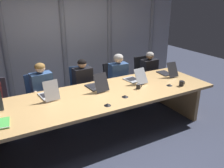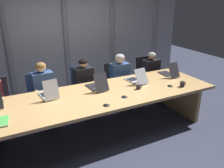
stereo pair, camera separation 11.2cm
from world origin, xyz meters
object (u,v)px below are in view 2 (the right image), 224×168
object	(u,v)px
laptop_center	(97,85)
laptop_right_end	(169,73)
office_chair_center	(84,95)
conference_mic_middle	(124,96)
laptop_right_mid	(136,79)
office_chair_left_mid	(42,103)
office_chair_right_end	(148,82)
person_left_mid	(45,90)
conference_mic_left_side	(106,104)
coffee_mug_near	(182,84)
person_center	(86,84)
laptop_left_mid	(49,93)
coffee_mug_far	(139,87)
person_right_mid	(121,77)
person_right_end	(153,73)
conference_mic_right_side	(170,85)
office_chair_right_mid	(118,88)

from	to	relation	value
laptop_center	laptop_right_end	xyz separation A→B (m)	(1.63, -0.01, -0.00)
office_chair_center	conference_mic_middle	distance (m)	1.37
office_chair_center	laptop_right_mid	bearing A→B (deg)	53.62
office_chair_left_mid	office_chair_right_end	bearing A→B (deg)	87.68
conference_mic_middle	person_left_mid	bearing A→B (deg)	133.43
conference_mic_left_side	laptop_right_end	bearing A→B (deg)	21.00
coffee_mug_near	person_center	bearing A→B (deg)	140.01
laptop_left_mid	laptop_right_end	bearing A→B (deg)	-96.65
coffee_mug_far	person_right_mid	bearing A→B (deg)	79.31
person_right_mid	person_right_end	distance (m)	0.85
laptop_right_mid	conference_mic_right_side	world-z (taller)	laptop_right_mid
person_right_mid	coffee_mug_far	size ratio (longest dim) A/B	9.54
laptop_center	conference_mic_right_side	xyz separation A→B (m)	(1.24, -0.52, -0.04)
laptop_center	laptop_right_end	size ratio (longest dim) A/B	1.01
laptop_center	coffee_mug_near	world-z (taller)	laptop_center
person_right_end	conference_mic_left_side	size ratio (longest dim) A/B	10.03
laptop_right_mid	laptop_right_end	xyz separation A→B (m)	(0.82, 0.01, 0.00)
office_chair_center	coffee_mug_near	distance (m)	2.01
coffee_mug_near	conference_mic_middle	world-z (taller)	coffee_mug_near
laptop_right_mid	conference_mic_left_side	distance (m)	1.17
person_center	conference_mic_left_side	world-z (taller)	person_center
office_chair_left_mid	coffee_mug_far	world-z (taller)	office_chair_left_mid
conference_mic_right_side	laptop_right_mid	bearing A→B (deg)	130.36
laptop_left_mid	conference_mic_left_side	distance (m)	1.00
person_center	person_right_mid	world-z (taller)	person_right_mid
conference_mic_left_side	conference_mic_middle	distance (m)	0.42
coffee_mug_far	laptop_right_mid	bearing A→B (deg)	65.03
laptop_right_mid	coffee_mug_far	world-z (taller)	laptop_right_mid
person_left_mid	conference_mic_right_side	xyz separation A→B (m)	(2.05, -1.09, 0.11)
office_chair_right_end	office_chair_left_mid	bearing A→B (deg)	-91.02
office_chair_center	person_right_end	xyz separation A→B (m)	(1.67, -0.16, 0.27)
office_chair_right_mid	laptop_right_end	bearing A→B (deg)	39.69
laptop_left_mid	conference_mic_right_side	xyz separation A→B (m)	(2.08, -0.54, -0.05)
office_chair_right_end	person_right_mid	xyz separation A→B (m)	(-0.82, -0.16, 0.31)
person_left_mid	person_right_end	world-z (taller)	person_left_mid
laptop_left_mid	office_chair_right_end	world-z (taller)	laptop_left_mid
laptop_center	office_chair_left_mid	distance (m)	1.22
conference_mic_left_side	office_chair_right_mid	bearing A→B (deg)	55.53
office_chair_center	laptop_right_end	bearing A→B (deg)	72.01
laptop_center	laptop_right_mid	world-z (taller)	laptop_center
conference_mic_right_side	person_center	bearing A→B (deg)	138.90
laptop_right_mid	conference_mic_middle	distance (m)	0.78
person_center	office_chair_right_end	bearing A→B (deg)	93.31
office_chair_left_mid	office_chair_right_end	distance (m)	2.51
laptop_center	office_chair_left_mid	size ratio (longest dim) A/B	0.54
coffee_mug_far	conference_mic_middle	size ratio (longest dim) A/B	1.10
person_right_mid	person_right_end	xyz separation A→B (m)	(0.85, -0.01, -0.04)
office_chair_left_mid	office_chair_right_end	size ratio (longest dim) A/B	0.97
office_chair_left_mid	conference_mic_middle	bearing A→B (deg)	38.65
laptop_left_mid	conference_mic_right_side	bearing A→B (deg)	-110.48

